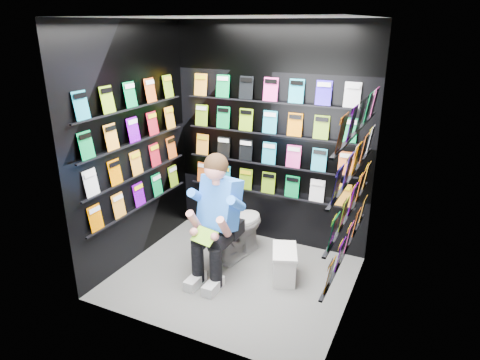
% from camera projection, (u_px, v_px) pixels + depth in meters
% --- Properties ---
extents(floor, '(2.40, 2.40, 0.00)m').
position_uv_depth(floor, '(233.00, 277.00, 4.57)').
color(floor, '#5E5E5C').
rests_on(floor, ground).
extents(ceiling, '(2.40, 2.40, 0.00)m').
position_uv_depth(ceiling, '(231.00, 17.00, 3.67)').
color(ceiling, white).
rests_on(ceiling, floor).
extents(wall_back, '(2.40, 0.04, 2.60)m').
position_uv_depth(wall_back, '(270.00, 138.00, 4.97)').
color(wall_back, black).
rests_on(wall_back, floor).
extents(wall_front, '(2.40, 0.04, 2.60)m').
position_uv_depth(wall_front, '(174.00, 197.00, 3.27)').
color(wall_front, black).
rests_on(wall_front, floor).
extents(wall_left, '(0.04, 2.00, 2.60)m').
position_uv_depth(wall_left, '(133.00, 147.00, 4.60)').
color(wall_left, black).
rests_on(wall_left, floor).
extents(wall_right, '(0.04, 2.00, 2.60)m').
position_uv_depth(wall_right, '(358.00, 180.00, 3.63)').
color(wall_right, black).
rests_on(wall_right, floor).
extents(comics_back, '(2.10, 0.06, 1.37)m').
position_uv_depth(comics_back, '(269.00, 138.00, 4.94)').
color(comics_back, '#DC581B').
rests_on(comics_back, wall_back).
extents(comics_left, '(0.06, 1.70, 1.37)m').
position_uv_depth(comics_left, '(135.00, 147.00, 4.59)').
color(comics_left, '#DC581B').
rests_on(comics_left, wall_left).
extents(comics_right, '(0.06, 1.70, 1.37)m').
position_uv_depth(comics_right, '(355.00, 179.00, 3.64)').
color(comics_right, '#DC581B').
rests_on(comics_right, wall_right).
extents(toilet, '(0.57, 0.82, 0.73)m').
position_uv_depth(toilet, '(237.00, 226.00, 4.90)').
color(toilet, white).
rests_on(toilet, floor).
extents(longbox, '(0.36, 0.46, 0.31)m').
position_uv_depth(longbox, '(284.00, 265.00, 4.50)').
color(longbox, white).
rests_on(longbox, floor).
extents(longbox_lid, '(0.38, 0.49, 0.03)m').
position_uv_depth(longbox_lid, '(285.00, 251.00, 4.44)').
color(longbox_lid, white).
rests_on(longbox_lid, longbox).
extents(reader, '(0.71, 0.91, 1.49)m').
position_uv_depth(reader, '(221.00, 204.00, 4.43)').
color(reader, blue).
rests_on(reader, toilet).
extents(held_comic, '(0.28, 0.20, 0.11)m').
position_uv_depth(held_comic, '(204.00, 236.00, 4.21)').
color(held_comic, green).
rests_on(held_comic, reader).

